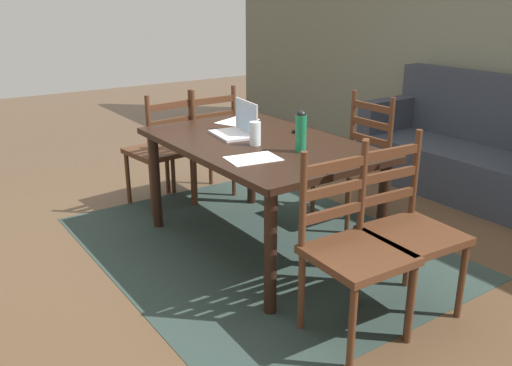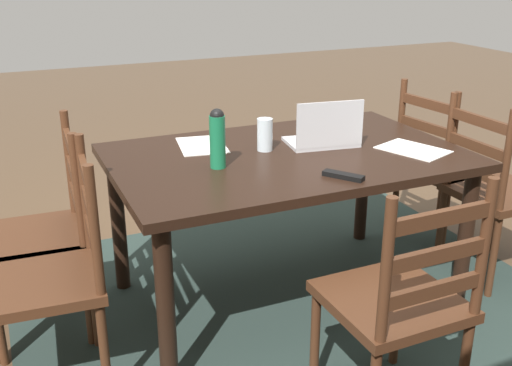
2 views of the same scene
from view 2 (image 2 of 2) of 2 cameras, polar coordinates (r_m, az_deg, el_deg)
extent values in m
plane|color=brown|center=(3.07, 2.68, -10.60)|extent=(14.00, 14.00, 0.00)
cube|color=#283833|center=(3.07, 2.68, -10.55)|extent=(2.53, 2.02, 0.01)
cube|color=black|center=(2.77, 2.93, 2.40)|extent=(1.57, 1.01, 0.04)
cylinder|color=black|center=(3.57, 9.95, 0.06)|extent=(0.07, 0.07, 0.71)
cylinder|color=black|center=(3.07, -12.74, -3.68)|extent=(0.07, 0.07, 0.71)
cylinder|color=black|center=(2.97, 18.91, -5.23)|extent=(0.07, 0.07, 0.71)
cylinder|color=black|center=(2.34, -8.42, -11.65)|extent=(0.07, 0.07, 0.71)
cube|color=#4C2B19|center=(2.24, 12.51, -10.69)|extent=(0.45, 0.45, 0.04)
cylinder|color=#4C2B19|center=(2.40, 5.53, -14.49)|extent=(0.04, 0.04, 0.43)
cylinder|color=#4C2B19|center=(2.59, 13.02, -12.17)|extent=(0.04, 0.04, 0.43)
cylinder|color=#4C2B19|center=(1.87, 12.03, -8.40)|extent=(0.04, 0.04, 0.50)
cylinder|color=#4C2B19|center=(2.10, 20.47, -5.94)|extent=(0.04, 0.04, 0.50)
cube|color=#4C2B19|center=(2.03, 16.22, -9.62)|extent=(0.36, 0.03, 0.05)
cube|color=#4C2B19|center=(1.97, 16.58, -6.47)|extent=(0.36, 0.03, 0.05)
cube|color=#4C2B19|center=(1.92, 16.96, -3.15)|extent=(0.36, 0.03, 0.05)
cube|color=#4C2B19|center=(3.35, 21.83, -0.87)|extent=(0.45, 0.45, 0.04)
cylinder|color=#4C2B19|center=(3.68, 21.32, -2.82)|extent=(0.04, 0.04, 0.43)
cylinder|color=#4C2B19|center=(3.43, 16.84, -3.97)|extent=(0.04, 0.04, 0.43)
cylinder|color=#4C2B19|center=(3.19, 21.29, -6.48)|extent=(0.04, 0.04, 0.43)
cylinder|color=#4C2B19|center=(3.26, 17.59, 3.77)|extent=(0.04, 0.04, 0.50)
cylinder|color=#4C2B19|center=(3.01, 22.35, 1.76)|extent=(0.04, 0.04, 0.50)
cube|color=#4C2B19|center=(3.16, 19.65, 1.08)|extent=(0.03, 0.36, 0.05)
cube|color=#4C2B19|center=(3.12, 19.93, 3.24)|extent=(0.03, 0.36, 0.05)
cube|color=#4C2B19|center=(3.09, 20.21, 5.45)|extent=(0.03, 0.36, 0.05)
cube|color=#4C2B19|center=(3.62, 17.41, 1.26)|extent=(0.49, 0.49, 0.04)
cylinder|color=#4C2B19|center=(3.95, 16.93, -0.69)|extent=(0.04, 0.04, 0.43)
cylinder|color=#4C2B19|center=(3.73, 21.14, -2.52)|extent=(0.04, 0.04, 0.43)
cylinder|color=#4C2B19|center=(3.69, 12.87, -1.80)|extent=(0.04, 0.04, 0.43)
cylinder|color=#4C2B19|center=(3.45, 17.13, -3.86)|extent=(0.04, 0.04, 0.43)
cylinder|color=#4C2B19|center=(3.53, 13.38, 5.45)|extent=(0.04, 0.04, 0.50)
cylinder|color=#4C2B19|center=(3.28, 17.90, 3.84)|extent=(0.04, 0.04, 0.50)
cube|color=#4C2B19|center=(3.43, 15.40, 3.08)|extent=(0.07, 0.36, 0.05)
cube|color=#4C2B19|center=(3.40, 15.60, 5.08)|extent=(0.07, 0.36, 0.05)
cube|color=#4C2B19|center=(3.37, 15.80, 7.13)|extent=(0.07, 0.36, 0.05)
cube|color=#4C2B19|center=(2.79, -20.22, -4.89)|extent=(0.46, 0.46, 0.04)
cylinder|color=#4C2B19|center=(2.74, -15.44, -10.46)|extent=(0.04, 0.04, 0.43)
cylinder|color=#4C2B19|center=(3.07, -16.26, -6.94)|extent=(0.04, 0.04, 0.43)
cylinder|color=#4C2B19|center=(2.53, -16.26, -0.95)|extent=(0.04, 0.04, 0.50)
cylinder|color=#4C2B19|center=(2.88, -17.02, 1.67)|extent=(0.04, 0.04, 0.50)
cube|color=#4C2B19|center=(2.74, -16.45, -1.52)|extent=(0.04, 0.36, 0.05)
cube|color=#4C2B19|center=(2.70, -16.72, 0.94)|extent=(0.04, 0.36, 0.05)
cube|color=#4C2B19|center=(2.66, -16.99, 3.48)|extent=(0.04, 0.36, 0.05)
cube|color=#4C2B19|center=(2.43, -19.44, -8.72)|extent=(0.47, 0.47, 0.04)
cylinder|color=#4C2B19|center=(2.39, -13.96, -15.24)|extent=(0.04, 0.04, 0.43)
cylinder|color=#4C2B19|center=(2.71, -14.88, -10.68)|extent=(0.04, 0.04, 0.43)
cylinder|color=#4C2B19|center=(2.15, -14.80, -4.66)|extent=(0.04, 0.04, 0.50)
cylinder|color=#4C2B19|center=(2.50, -15.66, -1.10)|extent=(0.04, 0.04, 0.50)
cube|color=#4C2B19|center=(2.37, -15.04, -4.97)|extent=(0.05, 0.36, 0.05)
cube|color=#4C2B19|center=(2.32, -15.32, -2.18)|extent=(0.05, 0.36, 0.05)
cube|color=#4C2B19|center=(2.27, -15.62, 0.73)|extent=(0.05, 0.36, 0.05)
cube|color=silver|center=(2.91, 6.05, 3.84)|extent=(0.35, 0.26, 0.02)
cube|color=silver|center=(2.79, 6.93, 5.45)|extent=(0.32, 0.05, 0.21)
cube|color=#A5CCEA|center=(2.79, 6.88, 5.48)|extent=(0.29, 0.05, 0.19)
cylinder|color=#197247|center=(2.54, -3.61, 3.85)|extent=(0.07, 0.07, 0.22)
sphere|color=black|center=(2.51, -3.67, 6.28)|extent=(0.06, 0.06, 0.06)
cylinder|color=silver|center=(2.78, 0.84, 4.54)|extent=(0.07, 0.07, 0.15)
cube|color=black|center=(2.47, 8.16, 0.69)|extent=(0.13, 0.16, 0.02)
cube|color=white|center=(2.89, 14.46, 3.04)|extent=(0.30, 0.35, 0.00)
cube|color=white|center=(2.88, -5.07, 3.53)|extent=(0.25, 0.33, 0.00)
camera|label=1|loc=(4.57, -45.86, 15.29)|focal=37.81mm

